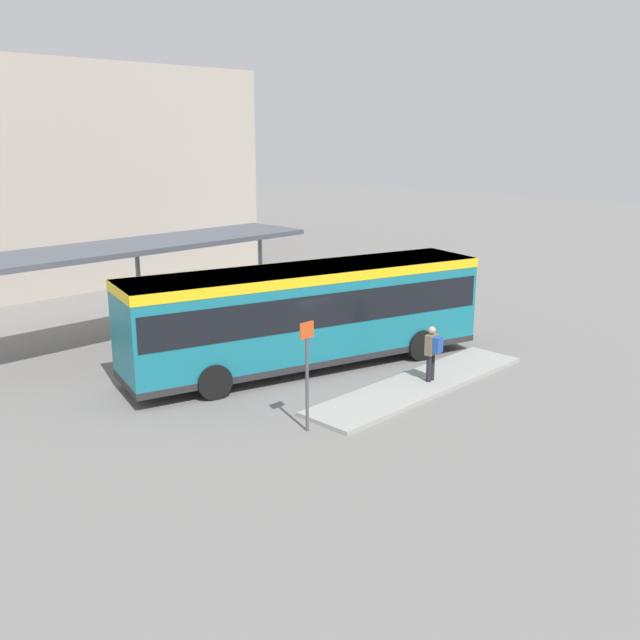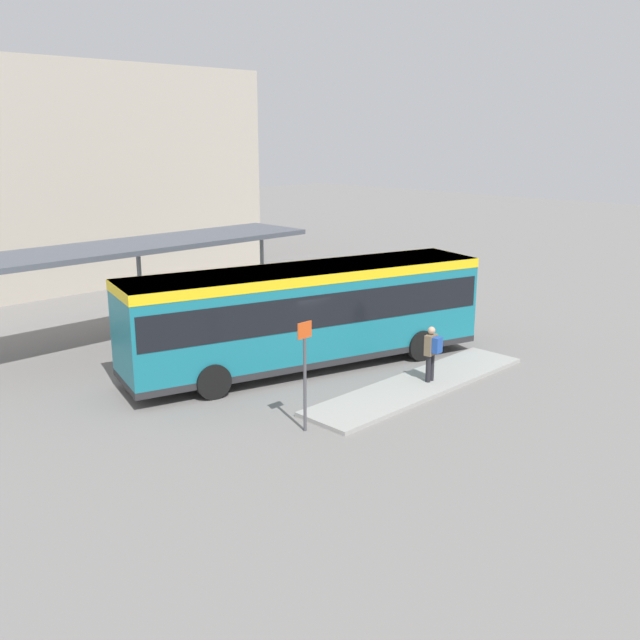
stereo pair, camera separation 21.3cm
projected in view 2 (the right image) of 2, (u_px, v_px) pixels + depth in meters
ground_plane at (307, 367)px, 22.50m from camera, size 120.00×120.00×0.00m
curb_island at (419, 385)px, 20.76m from camera, size 8.23×1.80×0.12m
city_bus at (307, 310)px, 22.03m from camera, size 11.74×5.45×3.19m
pedestrian_waiting at (432, 350)px, 20.62m from camera, size 0.42×0.45×1.65m
bicycle_green at (429, 305)px, 29.19m from camera, size 0.48×1.57×0.68m
bicycle_red at (417, 301)px, 29.64m from camera, size 0.48×1.80×0.78m
bicycle_orange at (410, 297)px, 30.35m from camera, size 0.48×1.74×0.75m
station_shelter at (138, 247)px, 24.61m from camera, size 13.14×3.04×3.48m
platform_sign at (305, 371)px, 17.31m from camera, size 0.44×0.08×2.80m
station_building at (4, 174)px, 35.68m from camera, size 22.25×13.18×10.31m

